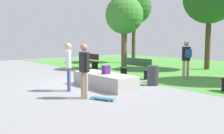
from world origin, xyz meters
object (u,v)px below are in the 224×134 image
Objects in this scene: park_bench_center_lawn at (136,68)px; tree_leaning_ash at (134,7)px; tree_young_birch at (124,16)px; trash_bin at (153,75)px; skateboard_by_ledge at (103,98)px; backpack_on_ledge at (106,70)px; concrete_ledge at (104,80)px; skater_watching at (69,63)px; park_bench_by_oak at (89,61)px; skater_performing_trick at (84,67)px; pedestrian_with_backpack at (186,56)px.

tree_leaning_ash is (-5.80, 5.30, 3.74)m from park_bench_center_lawn.
tree_young_birch is 6.21m from trash_bin.
tree_leaning_ash is at bearing 132.42° from skateboard_by_ledge.
backpack_on_ledge is 0.39× the size of skateboard_by_ledge.
skater_watching is (-0.24, -1.38, 0.72)m from concrete_ledge.
skateboard_by_ledge is at bearing -45.85° from tree_young_birch.
tree_young_birch reaches higher than backpack_on_ledge.
skateboard_by_ledge is 8.49m from park_bench_by_oak.
concrete_ledge is 6.44m from park_bench_by_oak.
tree_leaning_ash is (-7.89, 9.54, 3.23)m from skater_performing_trick.
tree_young_birch is (-5.05, 6.07, 2.21)m from skater_performing_trick.
park_bench_by_oak is at bearing -171.36° from pedestrian_with_backpack.
park_bench_center_lawn is at bearing -5.12° from park_bench_by_oak.
tree_leaning_ash is (-6.82, 7.98, 3.96)m from concrete_ledge.
backpack_on_ledge is 0.41× the size of trash_bin.
concrete_ledge is 1.74× the size of park_bench_center_lawn.
tree_leaning_ash is (-6.97, 8.00, 3.53)m from backpack_on_ledge.
tree_young_birch reaches higher than skater_watching.
pedestrian_with_backpack is at bearing 79.02° from concrete_ledge.
skater_performing_trick is 2.17× the size of trash_bin.
park_bench_center_lawn is at bearing 17.98° from backpack_on_ledge.
pedestrian_with_backpack reaches higher than trash_bin.
backpack_on_ledge is at bearing -48.92° from tree_leaning_ash.
backpack_on_ledge is 0.20× the size of park_bench_center_lawn.
tree_leaning_ash is 9.12m from pedestrian_with_backpack.
park_bench_by_oak is at bearing -76.47° from tree_leaning_ash.
skater_watching is at bearing -176.77° from skateboard_by_ledge.
backpack_on_ledge is 1.44m from skater_watching.
backpack_on_ledge is 11.18m from tree_leaning_ash.
park_bench_center_lawn reaches higher than trash_bin.
tree_leaning_ash reaches higher than skateboard_by_ledge.
backpack_on_ledge is at bearing -7.24° from concrete_ledge.
park_bench_by_oak is 0.29× the size of tree_leaning_ash.
skater_performing_trick reaches higher than skateboard_by_ledge.
tree_leaning_ash is 7.17× the size of trash_bin.
backpack_on_ledge is 2.95m from park_bench_center_lawn.
pedestrian_with_backpack reaches higher than backpack_on_ledge.
park_bench_by_oak is (-5.41, 4.47, -0.51)m from skater_watching.
park_bench_by_oak reaches higher than concrete_ledge.
skater_watching reaches higher than park_bench_by_oak.
trash_bin is (-0.78, 3.06, 0.33)m from skateboard_by_ledge.
park_bench_by_oak is at bearing 149.06° from skateboard_by_ledge.
tree_young_birch is 2.51× the size of pedestrian_with_backpack.
backpack_on_ledge is at bearing 120.82° from skater_performing_trick.
pedestrian_with_backpack is at bearing 79.33° from skater_watching.
skater_performing_trick is 1.32m from skater_watching.
skater_performing_trick reaches higher than backpack_on_ledge.
backpack_on_ledge reaches higher than concrete_ledge.
skater_watching is at bearing -57.56° from tree_young_birch.
skateboard_by_ledge is at bearing -56.09° from park_bench_center_lawn.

